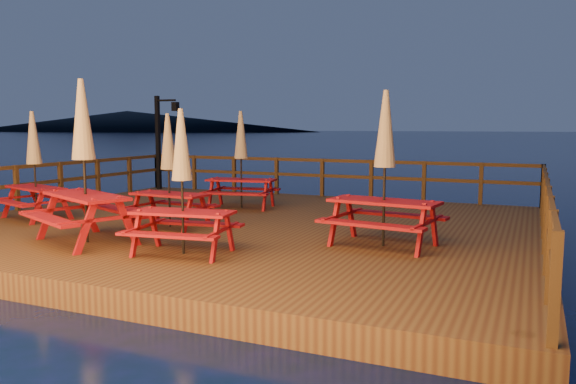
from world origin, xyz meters
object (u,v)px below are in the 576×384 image
Objects in this scene: lamp_post at (162,134)px; picnic_table_0 at (385,166)px; picnic_table_1 at (182,179)px; picnic_table_2 at (34,163)px.

lamp_post reaches higher than picnic_table_0.
picnic_table_0 is 3.36m from picnic_table_1.
picnic_table_0 reaches higher than picnic_table_1.
picnic_table_0 is 1.12× the size of picnic_table_2.
lamp_post is at bearing 116.52° from picnic_table_2.
picnic_table_0 is at bearing 25.61° from picnic_table_1.
picnic_table_1 is 0.98× the size of picnic_table_2.
picnic_table_2 is at bearing -170.07° from picnic_table_0.
picnic_table_1 is (5.92, -7.57, -0.59)m from lamp_post.
picnic_table_2 is (0.97, -5.97, -0.57)m from lamp_post.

